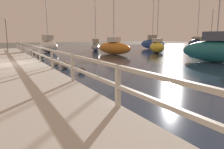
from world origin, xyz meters
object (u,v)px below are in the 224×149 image
(sailboat_teal, at_px, (216,50))
(sailboat_yellow, at_px, (157,47))
(dock_lamp, at_px, (6,26))
(sailboat_navy, at_px, (197,44))
(sailboat_orange, at_px, (114,47))
(sailboat_blue, at_px, (152,43))
(sailboat_green, at_px, (210,47))
(sailboat_white, at_px, (48,45))
(sailboat_gray, at_px, (96,46))

(sailboat_teal, bearing_deg, sailboat_yellow, 65.59)
(dock_lamp, xyz_separation_m, sailboat_navy, (25.36, -2.72, -2.10))
(sailboat_orange, height_order, sailboat_blue, sailboat_blue)
(sailboat_green, bearing_deg, dock_lamp, 140.03)
(sailboat_orange, relative_size, sailboat_teal, 0.99)
(sailboat_green, bearing_deg, sailboat_blue, 77.32)
(sailboat_navy, relative_size, sailboat_blue, 0.87)
(sailboat_yellow, relative_size, sailboat_white, 0.74)
(sailboat_orange, relative_size, sailboat_navy, 1.12)
(sailboat_navy, xyz_separation_m, sailboat_gray, (-14.78, 3.66, -0.21))
(sailboat_green, bearing_deg, sailboat_yellow, 132.02)
(sailboat_navy, xyz_separation_m, sailboat_teal, (-12.33, -12.53, 0.10))
(sailboat_orange, distance_m, sailboat_gray, 6.24)
(sailboat_green, relative_size, sailboat_white, 0.63)
(sailboat_yellow, xyz_separation_m, sailboat_navy, (10.02, 3.07, 0.10))
(sailboat_green, height_order, sailboat_gray, sailboat_gray)
(sailboat_navy, bearing_deg, sailboat_orange, -156.37)
(dock_lamp, xyz_separation_m, sailboat_white, (4.42, 0.95, -2.09))
(sailboat_yellow, bearing_deg, sailboat_blue, 75.70)
(sailboat_teal, bearing_deg, sailboat_orange, 96.35)
(sailboat_white, relative_size, sailboat_teal, 1.03)
(sailboat_navy, distance_m, sailboat_blue, 6.54)
(sailboat_white, distance_m, sailboat_blue, 15.41)
(sailboat_teal, bearing_deg, dock_lamp, 119.82)
(sailboat_green, height_order, sailboat_navy, sailboat_navy)
(sailboat_green, height_order, sailboat_white, sailboat_white)
(sailboat_navy, bearing_deg, dock_lamp, -171.91)
(dock_lamp, height_order, sailboat_green, sailboat_green)
(sailboat_blue, distance_m, sailboat_teal, 17.40)
(dock_lamp, distance_m, sailboat_green, 22.42)
(sailboat_blue, height_order, sailboat_teal, sailboat_blue)
(sailboat_green, bearing_deg, sailboat_navy, 35.30)
(sailboat_orange, bearing_deg, sailboat_navy, -2.95)
(sailboat_white, bearing_deg, sailboat_blue, -22.04)
(dock_lamp, relative_size, sailboat_navy, 0.49)
(dock_lamp, xyz_separation_m, sailboat_gray, (10.58, 0.94, -2.30))
(sailboat_green, xyz_separation_m, sailboat_navy, (4.91, 6.21, 0.11))
(sailboat_green, xyz_separation_m, sailboat_yellow, (-5.11, 3.14, 0.01))
(sailboat_gray, bearing_deg, sailboat_green, -23.73)
(sailboat_navy, relative_size, sailboat_teal, 0.88)
(sailboat_green, distance_m, sailboat_gray, 13.96)
(sailboat_gray, distance_m, sailboat_blue, 9.25)
(sailboat_navy, distance_m, sailboat_teal, 17.58)
(sailboat_orange, bearing_deg, sailboat_teal, -85.34)
(sailboat_blue, bearing_deg, sailboat_gray, 161.70)
(sailboat_orange, bearing_deg, sailboat_green, -31.60)
(dock_lamp, bearing_deg, sailboat_green, -23.59)
(sailboat_yellow, distance_m, sailboat_white, 12.83)
(sailboat_orange, bearing_deg, sailboat_white, 119.34)
(sailboat_green, height_order, sailboat_blue, sailboat_blue)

